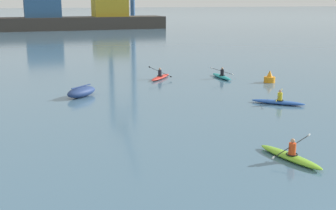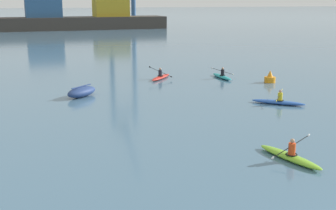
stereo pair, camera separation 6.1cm
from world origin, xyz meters
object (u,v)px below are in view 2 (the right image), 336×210
Objects in this scene: capsized_dinghy at (82,92)px; kayak_teal at (222,76)px; kayak_blue at (278,102)px; channel_buoy at (270,78)px; kayak_lime at (290,156)px; kayak_red at (161,77)px; container_barge at (41,18)px.

kayak_teal is (12.48, 3.36, -0.18)m from capsized_dinghy.
kayak_teal reaches higher than kayak_blue.
kayak_blue is at bearing -95.44° from kayak_teal.
kayak_lime is (-8.97, -15.53, -0.19)m from channel_buoy.
channel_buoy is 0.34× the size of kayak_red.
kayak_red is (4.96, -67.65, -2.53)m from container_barge.
capsized_dinghy is 12.93m from kayak_teal.
channel_buoy is 9.07m from kayak_red.
channel_buoy is (15.25, 0.27, 0.01)m from capsized_dinghy.
container_barge is 73.38m from channel_buoy.
container_barge is 16.02× the size of kayak_lime.
kayak_lime is (-1.14, -20.10, 0.00)m from kayak_red.
capsized_dinghy is at bearing -178.97° from channel_buoy.
kayak_red is at bearing 33.12° from capsized_dinghy.
channel_buoy is at bearing 1.03° from capsized_dinghy.
kayak_red is 20.13m from kayak_lime.
container_barge is at bearing 100.04° from channel_buoy.
capsized_dinghy is 8.86m from kayak_red.
kayak_red is (-7.83, 4.57, -0.19)m from channel_buoy.
kayak_lime is (6.28, -15.26, -0.18)m from capsized_dinghy.
kayak_teal reaches higher than channel_buoy.
channel_buoy reaches higher than capsized_dinghy.
kayak_red is at bearing -85.81° from container_barge.
kayak_blue is at bearing 58.94° from kayak_lime.
kayak_teal is (10.02, -69.14, -2.53)m from container_barge.
kayak_lime is at bearing -87.51° from container_barge.
container_barge reaches higher than kayak_teal.
kayak_lime reaches higher than channel_buoy.
channel_buoy is at bearing -79.96° from container_barge.
kayak_blue is (11.54, -6.52, -0.18)m from capsized_dinghy.
container_barge is 69.90m from kayak_teal.
capsized_dinghy is 0.78× the size of kayak_lime.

